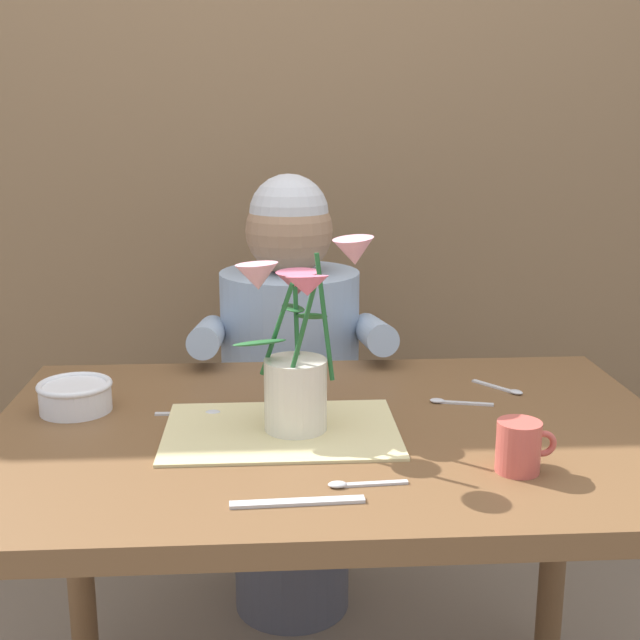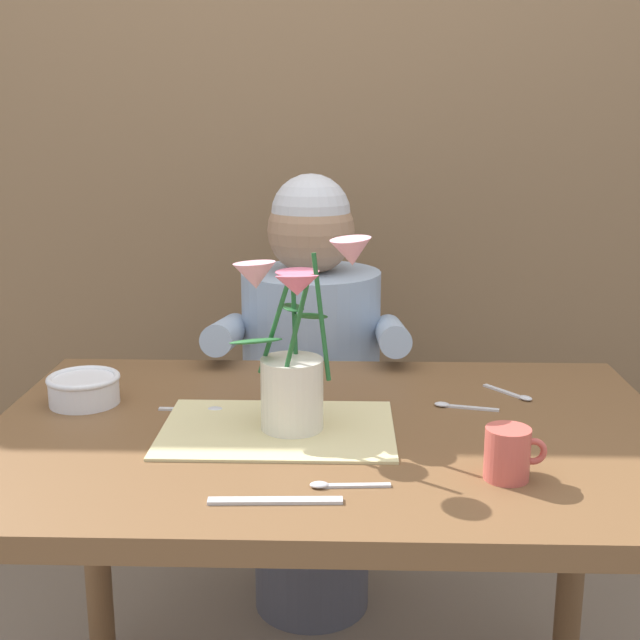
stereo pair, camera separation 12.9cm
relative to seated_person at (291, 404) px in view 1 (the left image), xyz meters
name	(u,v)px [view 1 (the left image)]	position (x,y,z in m)	size (l,w,h in m)	color
wood_panel_backdrop	(305,122)	(0.06, 0.43, 0.69)	(4.00, 0.10, 2.50)	brown
dining_table	(333,478)	(0.06, -0.62, 0.08)	(1.20, 0.80, 0.74)	brown
seated_person	(291,404)	(0.00, 0.00, 0.00)	(0.45, 0.47, 1.14)	#4C4C56
striped_placemat	(281,430)	(-0.03, -0.63, 0.18)	(0.40, 0.28, 0.01)	beige
flower_vase	(298,351)	(0.00, -0.63, 0.32)	(0.26, 0.26, 0.33)	silver
ceramic_bowl	(75,395)	(-0.41, -0.51, 0.21)	(0.14, 0.14, 0.06)	white
dinner_knife	(297,502)	(-0.01, -0.91, 0.18)	(0.19, 0.02, 0.01)	silver
tea_cup	(519,447)	(0.33, -0.82, 0.22)	(0.09, 0.07, 0.08)	#CC564C
spoon_0	(451,402)	(0.29, -0.51, 0.18)	(0.12, 0.04, 0.01)	silver
spoon_1	(199,413)	(-0.18, -0.54, 0.18)	(0.12, 0.02, 0.01)	silver
spoon_2	(355,484)	(0.07, -0.86, 0.18)	(0.12, 0.02, 0.01)	silver
spoon_3	(505,389)	(0.41, -0.44, 0.18)	(0.08, 0.10, 0.01)	silver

